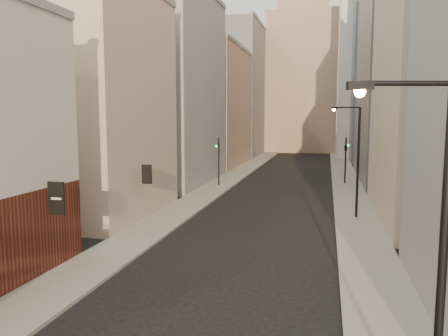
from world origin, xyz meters
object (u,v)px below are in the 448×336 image
clock_tower (303,67)px  traffic_light_left (219,152)px  white_tower (363,51)px  traffic_light_right (346,150)px  streetlamp_mid (355,156)px  streetlamp_near (433,256)px

clock_tower → traffic_light_left: 53.44m
white_tower → traffic_light_right: size_ratio=8.30×
white_tower → streetlamp_mid: size_ratio=5.25×
traffic_light_left → traffic_light_right: 13.54m
streetlamp_mid → traffic_light_left: streetlamp_mid is taller
white_tower → streetlamp_near: 73.33m
clock_tower → streetlamp_mid: bearing=-83.4°
streetlamp_near → streetlamp_mid: (-0.10, 22.66, 0.02)m
clock_tower → streetlamp_near: clock_tower is taller
streetlamp_mid → traffic_light_left: 17.52m
streetlamp_near → streetlamp_mid: streetlamp_mid is taller
traffic_light_right → traffic_light_left: bearing=28.6°
streetlamp_mid → traffic_light_right: streetlamp_mid is taller
traffic_light_left → streetlamp_near: bearing=133.3°
streetlamp_mid → traffic_light_right: 16.32m
white_tower → streetlamp_mid: bearing=-94.3°
streetlamp_mid → traffic_light_left: size_ratio=1.58×
white_tower → streetlamp_mid: white_tower is taller
clock_tower → white_tower: size_ratio=1.08×
streetlamp_mid → white_tower: bearing=88.1°
clock_tower → streetlamp_near: (7.37, -85.87, -13.14)m
traffic_light_right → clock_tower: bearing=-71.4°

